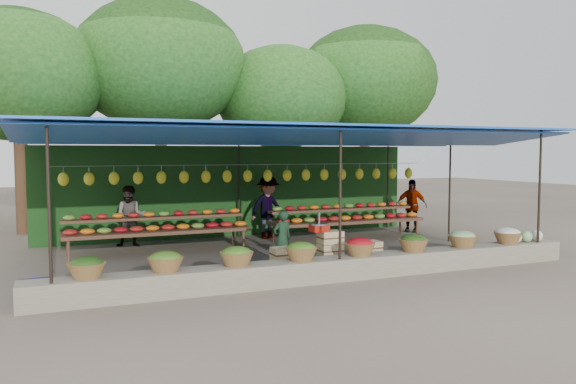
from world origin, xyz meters
name	(u,v)px	position (x,y,z in m)	size (l,w,h in m)	color
ground	(279,254)	(0.00, 0.00, 0.00)	(60.00, 60.00, 0.00)	brown
stone_curb	(336,268)	(0.00, -2.75, 0.20)	(10.60, 0.55, 0.40)	#6A6054
stall_canopy	(278,137)	(0.00, 0.07, 2.68)	(10.80, 6.60, 2.82)	black
produce_baskets	(331,249)	(-0.10, -2.75, 0.56)	(8.98, 0.58, 0.34)	brown
netting_backdrop	(236,191)	(0.00, 3.15, 1.25)	(10.60, 0.06, 2.50)	#1E4D1B
tree_row	(223,79)	(0.50, 6.09, 4.70)	(16.51, 5.50, 7.12)	#352213
fruit_table_left	(158,226)	(-2.49, 1.35, 0.61)	(4.21, 0.95, 0.93)	#452C1B
fruit_table_right	(347,217)	(2.51, 1.35, 0.61)	(4.21, 0.95, 0.93)	#452C1B
crate_counter	(329,254)	(0.28, -1.94, 0.31)	(2.35, 0.34, 0.77)	tan
weighing_scale	(319,227)	(0.06, -1.94, 0.86)	(0.35, 0.35, 0.38)	#AE1A0D
vendor_seated	(282,239)	(-0.49, -1.37, 0.58)	(0.42, 0.28, 1.15)	#17331F
customer_left	(131,216)	(-2.97, 2.37, 0.76)	(0.73, 0.57, 1.51)	slate
customer_mid	(268,208)	(0.61, 2.28, 0.84)	(1.09, 0.62, 1.68)	slate
customer_right	(411,206)	(4.95, 1.88, 0.77)	(0.90, 0.37, 1.54)	slate
blue_crate_front	(144,285)	(-3.40, -2.42, 0.14)	(0.47, 0.34, 0.28)	navy
blue_crate_back	(37,290)	(-5.01, -2.14, 0.15)	(0.51, 0.37, 0.31)	navy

